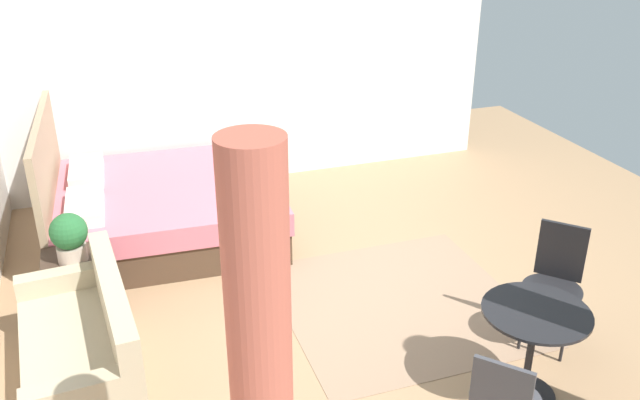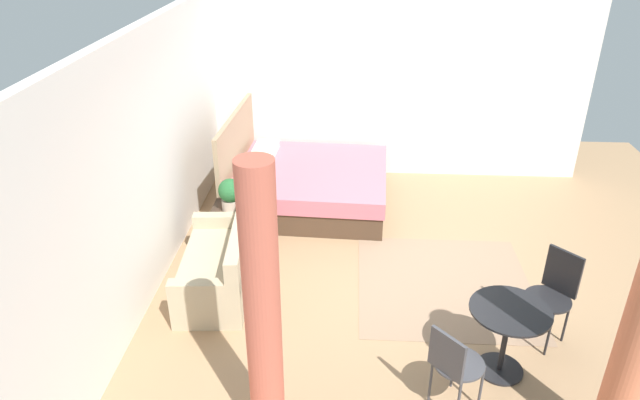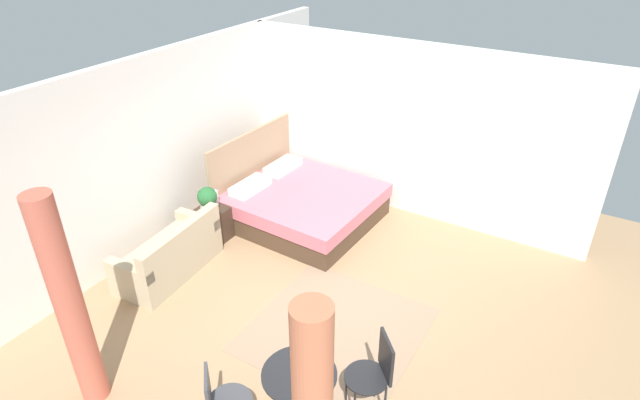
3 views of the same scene
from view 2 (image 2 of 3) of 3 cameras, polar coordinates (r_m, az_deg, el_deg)
The scene contains 13 objects.
ground_plane at distance 6.85m, azimuth 8.35°, elevation -6.58°, with size 8.40×8.63×0.02m, color #9E7A56.
wall_back at distance 6.53m, azimuth -16.23°, elevation 4.55°, with size 8.40×0.12×2.74m, color silver.
wall_right at distance 8.74m, azimuth 7.71°, elevation 11.08°, with size 0.12×5.63×2.74m, color silver.
area_rug at distance 6.61m, azimuth 12.32°, elevation -8.25°, with size 1.94×1.91×0.01m, color #93755B.
bed at distance 8.03m, azimuth -1.48°, elevation 1.66°, with size 2.06×2.20×1.29m.
couch at distance 6.37m, azimuth -9.96°, elevation -6.53°, with size 1.54×0.81×0.78m.
nightstand at distance 7.18m, azimuth -8.73°, elevation -2.40°, with size 0.42×0.44×0.52m.
potted_plant at distance 6.86m, azimuth -8.94°, elevation 0.63°, with size 0.29×0.29×0.40m.
vase at distance 7.11m, azimuth -8.98°, elevation 0.72°, with size 0.09×0.09×0.23m.
balcony_table at distance 5.38m, azimuth 18.19°, elevation -12.08°, with size 0.70×0.70×0.69m.
cafe_chair_near_window at distance 5.88m, azimuth 22.39°, elevation -8.16°, with size 0.61×0.61×0.94m.
cafe_chair_near_couch at distance 4.88m, azimuth 13.17°, elevation -15.51°, with size 0.59×0.59×0.84m.
curtain_right at distance 4.18m, azimuth -5.76°, elevation -11.14°, with size 0.27×0.27×2.38m.
Camera 2 is at (-5.67, 0.65, 3.78)m, focal length 32.02 mm.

